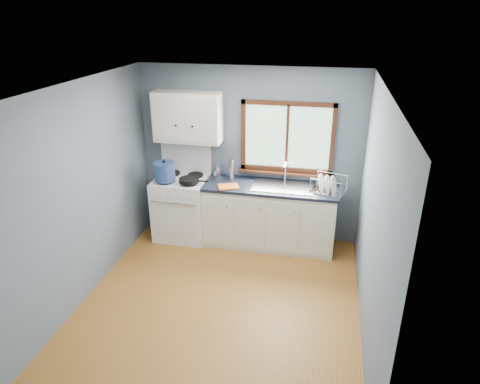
% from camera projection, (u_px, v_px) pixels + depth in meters
% --- Properties ---
extents(floor, '(3.20, 3.60, 0.02)m').
position_uv_depth(floor, '(220.00, 303.00, 5.05)').
color(floor, '#9F6528').
rests_on(floor, ground).
extents(ceiling, '(3.20, 3.60, 0.02)m').
position_uv_depth(ceiling, '(215.00, 87.00, 4.05)').
color(ceiling, white).
rests_on(ceiling, wall_back).
extents(wall_back, '(3.20, 0.02, 2.50)m').
position_uv_depth(wall_back, '(250.00, 155.00, 6.18)').
color(wall_back, slate).
rests_on(wall_back, ground).
extents(wall_front, '(3.20, 0.02, 2.50)m').
position_uv_depth(wall_front, '(151.00, 318.00, 2.93)').
color(wall_front, slate).
rests_on(wall_front, ground).
extents(wall_left, '(0.02, 3.60, 2.50)m').
position_uv_depth(wall_left, '(81.00, 195.00, 4.86)').
color(wall_left, slate).
rests_on(wall_left, ground).
extents(wall_right, '(0.02, 3.60, 2.50)m').
position_uv_depth(wall_right, '(375.00, 222.00, 4.24)').
color(wall_right, slate).
rests_on(wall_right, ground).
extents(gas_range, '(0.76, 0.69, 1.36)m').
position_uv_depth(gas_range, '(182.00, 206.00, 6.35)').
color(gas_range, white).
rests_on(gas_range, floor).
extents(base_cabinets, '(1.85, 0.60, 0.88)m').
position_uv_depth(base_cabinets, '(269.00, 219.00, 6.16)').
color(base_cabinets, silver).
rests_on(base_cabinets, floor).
extents(countertop, '(1.89, 0.64, 0.04)m').
position_uv_depth(countertop, '(270.00, 187.00, 5.96)').
color(countertop, black).
rests_on(countertop, base_cabinets).
extents(sink, '(0.84, 0.46, 0.44)m').
position_uv_depth(sink, '(283.00, 191.00, 5.94)').
color(sink, silver).
rests_on(sink, countertop).
extents(window, '(1.36, 0.10, 1.03)m').
position_uv_depth(window, '(287.00, 143.00, 5.95)').
color(window, '#9EC6A8').
rests_on(window, wall_back).
extents(upper_cabinets, '(0.95, 0.35, 0.70)m').
position_uv_depth(upper_cabinets, '(188.00, 117.00, 5.95)').
color(upper_cabinets, silver).
rests_on(upper_cabinets, wall_back).
extents(skillet, '(0.42, 0.28, 0.06)m').
position_uv_depth(skillet, '(189.00, 180.00, 5.97)').
color(skillet, black).
rests_on(skillet, gas_range).
extents(stockpot, '(0.39, 0.39, 0.30)m').
position_uv_depth(stockpot, '(165.00, 171.00, 5.99)').
color(stockpot, navy).
rests_on(stockpot, gas_range).
extents(utensil_crock, '(0.17, 0.17, 0.41)m').
position_uv_depth(utensil_crock, '(218.00, 171.00, 6.24)').
color(utensil_crock, silver).
rests_on(utensil_crock, countertop).
extents(thermos, '(0.08, 0.08, 0.31)m').
position_uv_depth(thermos, '(231.00, 170.00, 6.10)').
color(thermos, silver).
rests_on(thermos, countertop).
extents(soap_bottle, '(0.09, 0.09, 0.23)m').
position_uv_depth(soap_bottle, '(230.00, 170.00, 6.20)').
color(soap_bottle, blue).
rests_on(soap_bottle, countertop).
extents(dish_towel, '(0.33, 0.29, 0.02)m').
position_uv_depth(dish_towel, '(228.00, 187.00, 5.90)').
color(dish_towel, orange).
rests_on(dish_towel, countertop).
extents(dish_rack, '(0.51, 0.44, 0.23)m').
position_uv_depth(dish_rack, '(328.00, 187.00, 5.75)').
color(dish_rack, silver).
rests_on(dish_rack, countertop).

